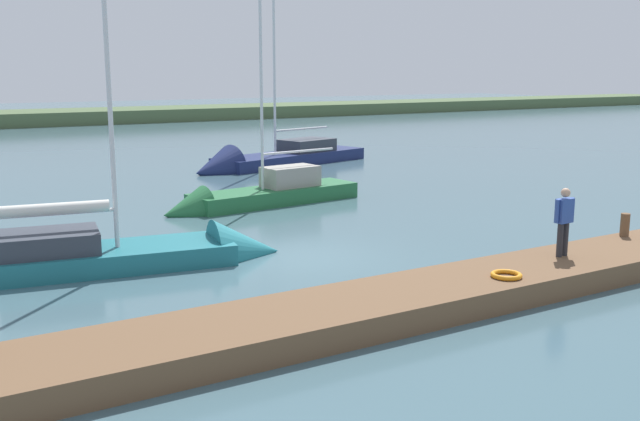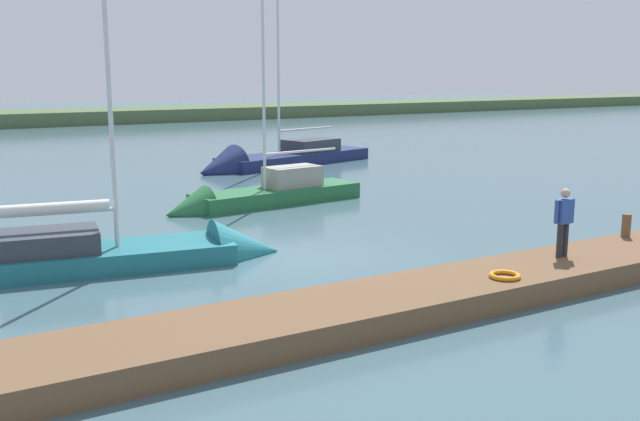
{
  "view_description": "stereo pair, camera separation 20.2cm",
  "coord_description": "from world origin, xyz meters",
  "views": [
    {
      "loc": [
        8.93,
        15.93,
        4.81
      ],
      "look_at": [
        -0.57,
        0.06,
        1.19
      ],
      "focal_mm": 40.42,
      "sensor_mm": 36.0,
      "label": 1
    },
    {
      "loc": [
        8.75,
        16.03,
        4.81
      ],
      "look_at": [
        -0.57,
        0.06,
        1.19
      ],
      "focal_mm": 40.42,
      "sensor_mm": 36.0,
      "label": 2
    }
  ],
  "objects": [
    {
      "name": "ground_plane",
      "position": [
        0.0,
        0.0,
        0.0
      ],
      "size": [
        200.0,
        200.0,
        0.0
      ],
      "primitive_type": "plane",
      "color": "#42606B"
    },
    {
      "name": "person_on_dock",
      "position": [
        -4.35,
        4.79,
        1.44
      ],
      "size": [
        0.62,
        0.24,
        1.62
      ],
      "rotation": [
        0.0,
        0.0,
        1.63
      ],
      "color": "#28282D",
      "rests_on": "dock_pier"
    },
    {
      "name": "mooring_post_far",
      "position": [
        -7.4,
        4.22,
        0.82
      ],
      "size": [
        0.23,
        0.23,
        0.61
      ],
      "primitive_type": "cylinder",
      "color": "brown",
      "rests_on": "dock_pier"
    },
    {
      "name": "sailboat_behind_pier",
      "position": [
        -2.13,
        -7.15,
        0.2
      ],
      "size": [
        7.85,
        2.59,
        9.98
      ],
      "rotation": [
        0.0,
        0.0,
        0.12
      ],
      "color": "#236638",
      "rests_on": "ground_plane"
    },
    {
      "name": "sailboat_far_right",
      "position": [
        4.04,
        -1.38,
        0.14
      ],
      "size": [
        8.8,
        3.28,
        9.51
      ],
      "rotation": [
        0.0,
        0.0,
        2.98
      ],
      "color": "#1E6B75",
      "rests_on": "ground_plane"
    },
    {
      "name": "sailboat_inner_slip",
      "position": [
        -7.38,
        -16.39,
        0.24
      ],
      "size": [
        10.8,
        5.04,
        13.47
      ],
      "rotation": [
        0.0,
        0.0,
        0.27
      ],
      "color": "navy",
      "rests_on": "ground_plane"
    },
    {
      "name": "dock_pier",
      "position": [
        0.0,
        4.98,
        0.26
      ],
      "size": [
        21.16,
        2.17,
        0.52
      ],
      "primitive_type": "cube",
      "color": "brown",
      "rests_on": "ground_plane"
    },
    {
      "name": "life_ring_buoy",
      "position": [
        -1.94,
        5.41,
        0.57
      ],
      "size": [
        0.66,
        0.66,
        0.1
      ],
      "primitive_type": "torus",
      "color": "orange",
      "rests_on": "dock_pier"
    },
    {
      "name": "far_shoreline",
      "position": [
        0.0,
        -53.04,
        0.0
      ],
      "size": [
        180.0,
        8.0,
        2.4
      ],
      "primitive_type": "cube",
      "color": "#4C603D",
      "rests_on": "ground_plane"
    }
  ]
}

